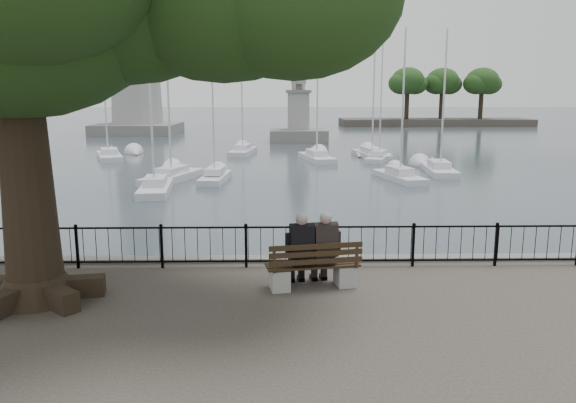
{
  "coord_description": "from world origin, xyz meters",
  "views": [
    {
      "loc": [
        -0.25,
        -10.42,
        4.1
      ],
      "look_at": [
        0.0,
        2.5,
        1.6
      ],
      "focal_mm": 35.0,
      "sensor_mm": 36.0,
      "label": 1
    }
  ],
  "objects_px": {
    "person_right": "(323,251)",
    "lighthouse": "(133,28)",
    "bench": "(313,271)",
    "lion_monument": "(298,121)",
    "person_left": "(300,253)"
  },
  "relations": [
    {
      "from": "bench",
      "to": "lion_monument",
      "type": "xyz_separation_m",
      "value": [
        1.49,
        48.92,
        0.87
      ]
    },
    {
      "from": "person_right",
      "to": "lighthouse",
      "type": "height_order",
      "value": "lighthouse"
    },
    {
      "from": "person_left",
      "to": "lighthouse",
      "type": "relative_size",
      "value": 0.05
    },
    {
      "from": "person_right",
      "to": "lion_monument",
      "type": "relative_size",
      "value": 0.19
    },
    {
      "from": "bench",
      "to": "person_left",
      "type": "height_order",
      "value": "person_left"
    },
    {
      "from": "lighthouse",
      "to": "lion_monument",
      "type": "bearing_deg",
      "value": -31.11
    },
    {
      "from": "person_left",
      "to": "lion_monument",
      "type": "distance_m",
      "value": 48.89
    },
    {
      "from": "person_right",
      "to": "lighthouse",
      "type": "xyz_separation_m",
      "value": [
        -18.74,
        60.83,
        11.26
      ]
    },
    {
      "from": "person_left",
      "to": "person_right",
      "type": "relative_size",
      "value": 1.0
    },
    {
      "from": "bench",
      "to": "lion_monument",
      "type": "bearing_deg",
      "value": 88.25
    },
    {
      "from": "person_right",
      "to": "lion_monument",
      "type": "distance_m",
      "value": 48.78
    },
    {
      "from": "bench",
      "to": "person_right",
      "type": "height_order",
      "value": "person_right"
    },
    {
      "from": "bench",
      "to": "lion_monument",
      "type": "distance_m",
      "value": 48.95
    },
    {
      "from": "lighthouse",
      "to": "lion_monument",
      "type": "height_order",
      "value": "lighthouse"
    },
    {
      "from": "person_left",
      "to": "lion_monument",
      "type": "bearing_deg",
      "value": 87.92
    }
  ]
}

